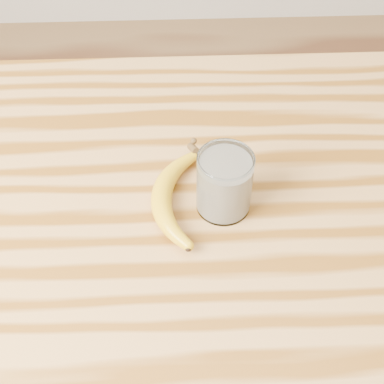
{
  "coord_description": "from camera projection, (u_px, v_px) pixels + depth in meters",
  "views": [
    {
      "loc": [
        -0.09,
        -0.51,
        1.55
      ],
      "look_at": [
        -0.07,
        0.01,
        0.93
      ],
      "focal_mm": 50.0,
      "sensor_mm": 36.0,
      "label": 1
    }
  ],
  "objects": [
    {
      "name": "table",
      "position": [
        231.0,
        256.0,
        0.93
      ],
      "size": [
        1.2,
        0.8,
        0.9
      ],
      "color": "#AF7E43",
      "rests_on": "ground"
    },
    {
      "name": "smoothie_glass",
      "position": [
        224.0,
        184.0,
        0.79
      ],
      "size": [
        0.08,
        0.08,
        0.1
      ],
      "color": "white",
      "rests_on": "table"
    },
    {
      "name": "banana",
      "position": [
        161.0,
        197.0,
        0.82
      ],
      "size": [
        0.12,
        0.27,
        0.03
      ],
      "primitive_type": null,
      "rotation": [
        0.0,
        0.0,
        -0.08
      ],
      "color": "gold",
      "rests_on": "table"
    }
  ]
}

